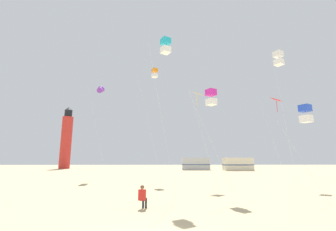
{
  "coord_description": "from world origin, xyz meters",
  "views": [
    {
      "loc": [
        0.37,
        -6.43,
        2.44
      ],
      "look_at": [
        0.93,
        13.75,
        6.28
      ],
      "focal_mm": 24.66,
      "sensor_mm": 36.0,
      "label": 1
    }
  ],
  "objects_px": {
    "kite_box_magenta": "(211,97)",
    "kite_diamond_scarlet": "(276,103)",
    "kite_box_orange": "(155,73)",
    "kite_diamond_gold": "(197,97)",
    "rv_van_silver": "(196,164)",
    "kite_flyer_standing": "(143,196)",
    "kite_tube_violet": "(101,90)",
    "lighthouse_distant": "(66,139)",
    "kite_box_white": "(278,59)",
    "kite_box_cyan": "(166,46)",
    "rv_van_cream": "(238,164)",
    "kite_box_blue": "(306,114)"
  },
  "relations": [
    {
      "from": "kite_box_magenta",
      "to": "kite_diamond_gold",
      "type": "distance_m",
      "value": 5.91
    },
    {
      "from": "kite_box_orange",
      "to": "kite_diamond_scarlet",
      "type": "height_order",
      "value": "kite_box_orange"
    },
    {
      "from": "kite_diamond_scarlet",
      "to": "rv_van_silver",
      "type": "distance_m",
      "value": 34.82
    },
    {
      "from": "kite_box_blue",
      "to": "kite_box_magenta",
      "type": "xyz_separation_m",
      "value": [
        -5.76,
        1.41,
        1.43
      ]
    },
    {
      "from": "kite_box_cyan",
      "to": "rv_van_cream",
      "type": "bearing_deg",
      "value": 65.22
    },
    {
      "from": "kite_box_white",
      "to": "rv_van_cream",
      "type": "bearing_deg",
      "value": 77.64
    },
    {
      "from": "kite_flyer_standing",
      "to": "kite_box_orange",
      "type": "relative_size",
      "value": 0.09
    },
    {
      "from": "kite_diamond_scarlet",
      "to": "rv_van_cream",
      "type": "distance_m",
      "value": 31.88
    },
    {
      "from": "rv_van_silver",
      "to": "rv_van_cream",
      "type": "bearing_deg",
      "value": -18.28
    },
    {
      "from": "rv_van_silver",
      "to": "rv_van_cream",
      "type": "height_order",
      "value": "same"
    },
    {
      "from": "kite_flyer_standing",
      "to": "kite_diamond_gold",
      "type": "height_order",
      "value": "kite_diamond_gold"
    },
    {
      "from": "kite_box_white",
      "to": "kite_tube_violet",
      "type": "height_order",
      "value": "kite_tube_violet"
    },
    {
      "from": "kite_diamond_scarlet",
      "to": "rv_van_silver",
      "type": "relative_size",
      "value": 1.25
    },
    {
      "from": "kite_box_orange",
      "to": "kite_diamond_gold",
      "type": "distance_m",
      "value": 8.49
    },
    {
      "from": "rv_van_silver",
      "to": "kite_box_blue",
      "type": "bearing_deg",
      "value": -85.2
    },
    {
      "from": "kite_diamond_gold",
      "to": "rv_van_silver",
      "type": "height_order",
      "value": "kite_diamond_gold"
    },
    {
      "from": "kite_box_orange",
      "to": "kite_diamond_scarlet",
      "type": "xyz_separation_m",
      "value": [
        11.75,
        -6.15,
        -5.21
      ]
    },
    {
      "from": "kite_flyer_standing",
      "to": "rv_van_cream",
      "type": "distance_m",
      "value": 43.2
    },
    {
      "from": "kite_box_cyan",
      "to": "lighthouse_distant",
      "type": "bearing_deg",
      "value": 118.66
    },
    {
      "from": "kite_diamond_scarlet",
      "to": "kite_tube_violet",
      "type": "height_order",
      "value": "kite_tube_violet"
    },
    {
      "from": "kite_flyer_standing",
      "to": "kite_tube_violet",
      "type": "xyz_separation_m",
      "value": [
        -7.33,
        17.99,
        11.11
      ]
    },
    {
      "from": "kite_flyer_standing",
      "to": "kite_tube_violet",
      "type": "relative_size",
      "value": 0.09
    },
    {
      "from": "kite_tube_violet",
      "to": "rv_van_silver",
      "type": "height_order",
      "value": "kite_tube_violet"
    },
    {
      "from": "rv_van_cream",
      "to": "kite_box_white",
      "type": "bearing_deg",
      "value": -105.89
    },
    {
      "from": "kite_diamond_gold",
      "to": "lighthouse_distant",
      "type": "bearing_deg",
      "value": 124.85
    },
    {
      "from": "kite_box_magenta",
      "to": "rv_van_silver",
      "type": "xyz_separation_m",
      "value": [
        4.56,
        39.37,
        -5.36
      ]
    },
    {
      "from": "kite_box_orange",
      "to": "kite_box_cyan",
      "type": "bearing_deg",
      "value": -84.23
    },
    {
      "from": "kite_box_magenta",
      "to": "kite_diamond_scarlet",
      "type": "distance_m",
      "value": 9.09
    },
    {
      "from": "kite_tube_violet",
      "to": "rv_van_cream",
      "type": "xyz_separation_m",
      "value": [
        25.15,
        21.35,
        -10.34
      ]
    },
    {
      "from": "kite_box_magenta",
      "to": "rv_van_cream",
      "type": "relative_size",
      "value": 1.12
    },
    {
      "from": "kite_diamond_scarlet",
      "to": "kite_diamond_gold",
      "type": "distance_m",
      "value": 7.49
    },
    {
      "from": "kite_box_blue",
      "to": "kite_box_cyan",
      "type": "bearing_deg",
      "value": 171.73
    },
    {
      "from": "kite_flyer_standing",
      "to": "lighthouse_distant",
      "type": "relative_size",
      "value": 0.07
    },
    {
      "from": "kite_tube_violet",
      "to": "lighthouse_distant",
      "type": "xyz_separation_m",
      "value": [
        -17.67,
        33.26,
        -3.89
      ]
    },
    {
      "from": "kite_box_white",
      "to": "lighthouse_distant",
      "type": "height_order",
      "value": "lighthouse_distant"
    },
    {
      "from": "kite_box_magenta",
      "to": "kite_diamond_gold",
      "type": "relative_size",
      "value": 0.82
    },
    {
      "from": "kite_box_magenta",
      "to": "kite_box_white",
      "type": "relative_size",
      "value": 0.67
    },
    {
      "from": "kite_box_orange",
      "to": "kite_diamond_scarlet",
      "type": "distance_m",
      "value": 14.25
    },
    {
      "from": "kite_box_white",
      "to": "lighthouse_distant",
      "type": "bearing_deg",
      "value": 127.15
    },
    {
      "from": "rv_van_cream",
      "to": "kite_box_orange",
      "type": "bearing_deg",
      "value": -129.51
    },
    {
      "from": "kite_box_magenta",
      "to": "kite_box_orange",
      "type": "bearing_deg",
      "value": 111.07
    },
    {
      "from": "kite_flyer_standing",
      "to": "kite_box_cyan",
      "type": "height_order",
      "value": "kite_box_cyan"
    },
    {
      "from": "kite_box_blue",
      "to": "kite_box_orange",
      "type": "distance_m",
      "value": 18.03
    },
    {
      "from": "kite_box_magenta",
      "to": "kite_diamond_gold",
      "type": "bearing_deg",
      "value": 90.9
    },
    {
      "from": "kite_flyer_standing",
      "to": "kite_diamond_gold",
      "type": "distance_m",
      "value": 12.73
    },
    {
      "from": "kite_box_white",
      "to": "kite_box_blue",
      "type": "bearing_deg",
      "value": -91.32
    },
    {
      "from": "kite_flyer_standing",
      "to": "rv_van_silver",
      "type": "bearing_deg",
      "value": -83.52
    },
    {
      "from": "kite_box_orange",
      "to": "rv_van_silver",
      "type": "relative_size",
      "value": 2.06
    },
    {
      "from": "rv_van_silver",
      "to": "kite_box_white",
      "type": "bearing_deg",
      "value": -84.99
    },
    {
      "from": "lighthouse_distant",
      "to": "kite_box_orange",
      "type": "bearing_deg",
      "value": -55.49
    }
  ]
}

